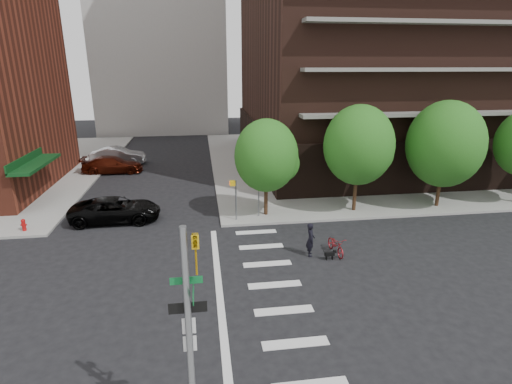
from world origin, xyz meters
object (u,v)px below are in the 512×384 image
fire_hydrant (24,224)px  parked_car_black (116,210)px  parked_car_silver (118,156)px  dog_walker (311,239)px  traffic_signal (192,359)px  scooter (336,245)px  parked_car_maroon (112,165)px

fire_hydrant → parked_car_black: bearing=13.5°
parked_car_silver → dog_walker: dog_walker is taller
dog_walker → parked_car_silver: bearing=40.6°
traffic_signal → parked_car_black: (-5.03, 16.49, -1.94)m
fire_hydrant → dog_walker: 16.68m
dog_walker → traffic_signal: bearing=159.2°
fire_hydrant → scooter: size_ratio=0.40×
parked_car_silver → fire_hydrant: bearing=171.7°
parked_car_maroon → dog_walker: (13.42, -18.64, 0.12)m
fire_hydrant → dog_walker: dog_walker is taller
fire_hydrant → scooter: (17.24, -5.14, -0.07)m
fire_hydrant → parked_car_black: 5.15m
traffic_signal → parked_car_black: traffic_signal is taller
traffic_signal → dog_walker: 11.84m
parked_car_silver → dog_walker: (13.56, -22.07, 0.03)m
parked_car_maroon → parked_car_silver: parked_car_silver is taller
fire_hydrant → parked_car_maroon: parked_car_maroon is taller
parked_car_maroon → scooter: (14.80, -18.63, -0.29)m
fire_hydrant → parked_car_black: size_ratio=0.13×
fire_hydrant → parked_car_silver: 17.08m
traffic_signal → scooter: size_ratio=3.25×
parked_car_black → traffic_signal: bearing=-163.6°
parked_car_black → dog_walker: size_ratio=3.08×
traffic_signal → parked_car_silver: traffic_signal is taller
fire_hydrant → dog_walker: (15.86, -5.15, 0.34)m
scooter → dog_walker: size_ratio=1.04×
parked_car_silver → dog_walker: size_ratio=2.95×
parked_car_maroon → traffic_signal: bearing=-167.3°
parked_car_maroon → scooter: size_ratio=2.89×
parked_car_black → dog_walker: dog_walker is taller
parked_car_maroon → parked_car_silver: size_ratio=1.02×
fire_hydrant → scooter: scooter is taller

